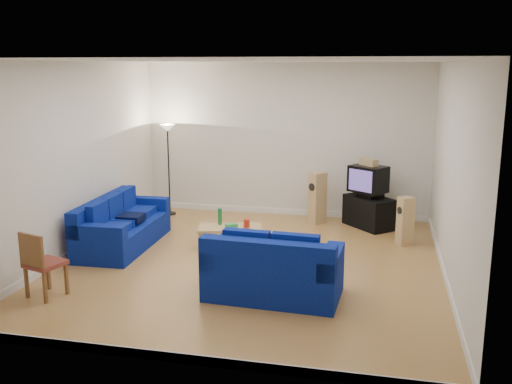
% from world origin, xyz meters
% --- Properties ---
extents(room, '(6.01, 6.51, 3.21)m').
position_xyz_m(room, '(0.00, 0.00, 1.54)').
color(room, '#93612D').
rests_on(room, ground).
extents(sofa_three_seat, '(1.02, 2.25, 0.86)m').
position_xyz_m(sofa_three_seat, '(-2.46, 0.41, 0.32)').
color(sofa_three_seat, '#000D55').
rests_on(sofa_three_seat, ground).
extents(sofa_loveseat, '(1.86, 1.11, 0.91)m').
position_xyz_m(sofa_loveseat, '(0.61, -1.27, 0.34)').
color(sofa_loveseat, '#000D55').
rests_on(sofa_loveseat, ground).
extents(coffee_table, '(1.18, 0.77, 0.39)m').
position_xyz_m(coffee_table, '(-0.53, 0.69, 0.34)').
color(coffee_table, tan).
rests_on(coffee_table, ground).
extents(bottle, '(0.08, 0.08, 0.30)m').
position_xyz_m(bottle, '(-0.73, 0.79, 0.54)').
color(bottle, '#197233').
rests_on(bottle, coffee_table).
extents(tissue_box, '(0.22, 0.21, 0.08)m').
position_xyz_m(tissue_box, '(-0.48, 0.60, 0.43)').
color(tissue_box, green).
rests_on(tissue_box, coffee_table).
extents(red_canister, '(0.14, 0.14, 0.15)m').
position_xyz_m(red_canister, '(-0.24, 0.71, 0.47)').
color(red_canister, red).
rests_on(red_canister, coffee_table).
extents(remote, '(0.15, 0.06, 0.02)m').
position_xyz_m(remote, '(-0.21, 0.57, 0.40)').
color(remote, black).
rests_on(remote, coffee_table).
extents(tv_stand, '(1.08, 1.11, 0.61)m').
position_xyz_m(tv_stand, '(1.79, 2.61, 0.30)').
color(tv_stand, black).
rests_on(tv_stand, ground).
extents(av_receiver, '(0.56, 0.56, 0.10)m').
position_xyz_m(av_receiver, '(1.80, 2.62, 0.66)').
color(av_receiver, black).
rests_on(av_receiver, tv_stand).
extents(television, '(0.83, 0.78, 0.52)m').
position_xyz_m(television, '(1.75, 2.62, 0.97)').
color(television, black).
rests_on(television, av_receiver).
extents(centre_speaker, '(0.38, 0.38, 0.14)m').
position_xyz_m(centre_speaker, '(1.74, 2.66, 1.29)').
color(centre_speaker, tan).
rests_on(centre_speaker, television).
extents(speaker_left, '(0.38, 0.39, 1.04)m').
position_xyz_m(speaker_left, '(0.76, 2.70, 0.52)').
color(speaker_left, tan).
rests_on(speaker_left, ground).
extents(speaker_right, '(0.32, 0.31, 0.87)m').
position_xyz_m(speaker_right, '(2.45, 1.59, 0.44)').
color(speaker_right, tan).
rests_on(speaker_right, ground).
extents(floor_lamp, '(0.33, 0.33, 1.93)m').
position_xyz_m(floor_lamp, '(-2.41, 2.70, 1.60)').
color(floor_lamp, black).
rests_on(floor_lamp, ground).
extents(dining_chair, '(0.57, 0.57, 0.94)m').
position_xyz_m(dining_chair, '(-2.47, -1.97, 0.53)').
color(dining_chair, brown).
rests_on(dining_chair, ground).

